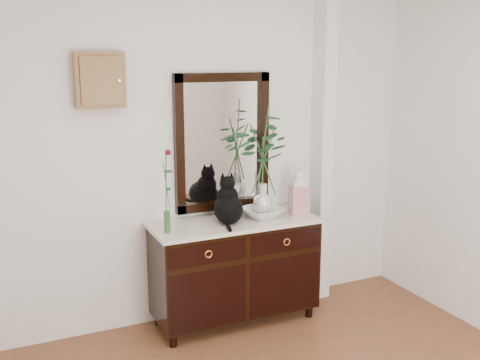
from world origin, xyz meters
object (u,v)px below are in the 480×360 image
sideboard (235,266)px  lotus_bowl (262,213)px  ginger_jar (299,191)px  cat (228,200)px

sideboard → lotus_bowl: size_ratio=4.17×
sideboard → ginger_jar: (0.55, -0.05, 0.57)m
cat → ginger_jar: (0.62, -0.02, 0.01)m
lotus_bowl → ginger_jar: bearing=-8.4°
sideboard → lotus_bowl: bearing=-0.5°
cat → ginger_jar: bearing=13.7°
sideboard → ginger_jar: bearing=-5.0°
lotus_bowl → cat: bearing=-175.5°
sideboard → cat: 0.56m
lotus_bowl → ginger_jar: size_ratio=0.83×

